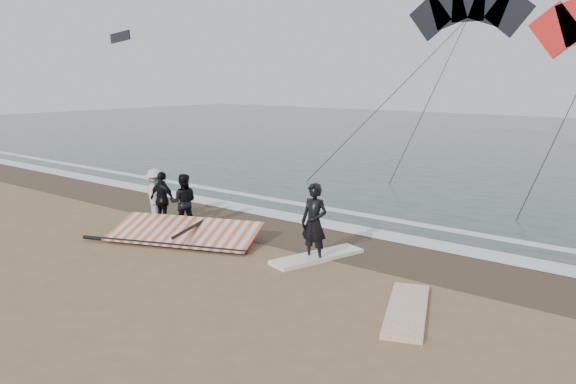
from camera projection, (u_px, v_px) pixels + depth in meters
name	position (u px, v px, depth m)	size (l,w,h in m)	color
ground	(221.00, 290.00, 12.00)	(120.00, 120.00, 0.00)	#8C704C
sea	(571.00, 145.00, 37.42)	(120.00, 54.00, 0.02)	#233838
wet_sand	(336.00, 242.00, 15.47)	(120.00, 2.80, 0.01)	#4C3D2B
foam_near	(363.00, 231.00, 16.54)	(120.00, 0.90, 0.01)	white
foam_far	(390.00, 219.00, 17.85)	(120.00, 0.45, 0.01)	white
man_main	(314.00, 223.00, 13.72)	(0.72, 0.47, 1.97)	black
board_white	(407.00, 310.00, 10.88)	(0.73, 2.62, 0.10)	white
board_cream	(317.00, 257.00, 14.08)	(0.67, 2.53, 0.11)	white
trio_cluster	(166.00, 198.00, 17.10)	(2.53, 1.07, 1.70)	black
sail_rig	(186.00, 233.00, 15.66)	(4.54, 3.24, 0.52)	black
kite_dark	(468.00, 15.00, 31.73)	(8.20, 6.71, 15.34)	black
distant_kites	(146.00, 8.00, 52.61)	(8.73, 2.12, 6.28)	#C24816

